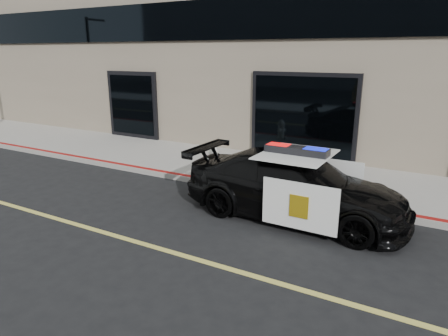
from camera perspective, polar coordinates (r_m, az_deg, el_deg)
The scene contains 4 objects.
ground at distance 6.89m, azimuth -0.43°, elevation -13.91°, with size 120.00×120.00×0.00m, color black.
sidewalk_n at distance 11.35m, azimuth 12.83°, elevation -1.56°, with size 60.00×3.50×0.15m, color gray.
police_car at distance 8.68m, azimuth 10.11°, elevation -2.53°, with size 2.28×4.87×1.57m.
fire_hydrant at distance 11.35m, azimuth -1.59°, elevation 1.18°, with size 0.36×0.49×0.78m.
Camera 1 is at (2.96, -5.17, 3.45)m, focal length 32.00 mm.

